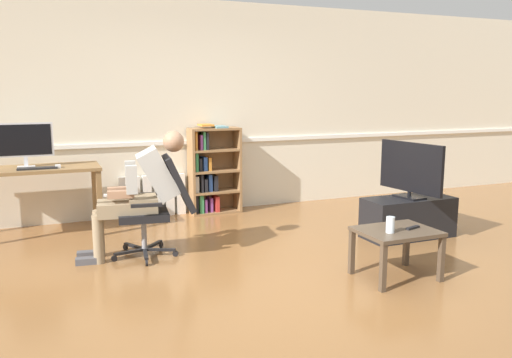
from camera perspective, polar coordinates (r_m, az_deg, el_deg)
ground_plane at (r=4.59m, az=2.38°, el=-10.44°), size 18.00×18.00×0.00m
back_wall at (r=6.81m, az=-7.05°, el=7.68°), size 12.00×0.13×2.70m
computer_desk at (r=6.13m, az=-23.12°, el=0.20°), size 1.37×0.62×0.76m
imac_monitor at (r=6.16m, az=-24.02°, el=3.78°), size 0.59×0.14×0.48m
keyboard at (r=5.97m, az=-22.82°, el=1.10°), size 0.40×0.12×0.02m
computer_mouse at (r=5.99m, az=-20.87°, el=1.31°), size 0.06×0.10×0.03m
bookshelf at (r=6.73m, az=-4.98°, el=0.79°), size 0.65×0.29×1.16m
radiator at (r=6.70m, az=-11.23°, el=-1.82°), size 0.83×0.08×0.53m
office_chair at (r=5.07m, az=-10.53°, el=-2.50°), size 0.83×0.62×0.97m
person_seated at (r=5.04m, az=-12.55°, el=-1.23°), size 1.04×0.44×1.20m
tv_stand at (r=5.90m, az=16.31°, el=-4.06°), size 0.99×0.43×0.44m
tv_screen at (r=5.80m, az=16.58°, el=1.06°), size 0.24×0.86×0.60m
coffee_table at (r=4.58m, az=15.12°, el=-6.13°), size 0.64×0.51×0.42m
drinking_glass at (r=4.43m, az=14.50°, el=-4.87°), size 0.07×0.07×0.13m
spare_remote at (r=4.62m, az=16.79°, el=-5.13°), size 0.15×0.08×0.02m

